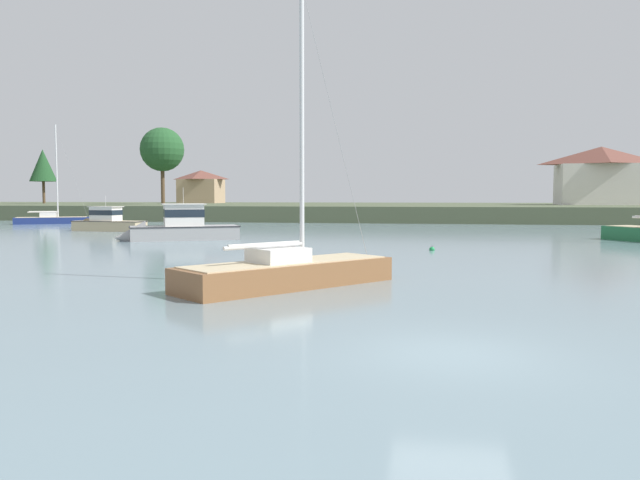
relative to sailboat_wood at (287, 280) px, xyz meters
The scene contains 11 objects.
ground_plane 10.27m from the sailboat_wood, 57.38° to the right, with size 544.12×544.12×0.00m, color gray.
far_shore_bank 78.20m from the sailboat_wood, 85.94° to the left, with size 244.85×50.56×2.01m, color #4C563D.
sailboat_wood is the anchor object (origin of this frame).
cruiser_grey 25.95m from the sailboat_wood, 122.40° to the left, with size 9.27×6.53×4.93m.
cruiser_sand 41.18m from the sailboat_wood, 128.27° to the left, with size 7.96×2.85×4.08m.
sailboat_navy 60.03m from the sailboat_wood, 131.03° to the left, with size 8.33×6.27×12.27m.
mooring_buoy_green 17.04m from the sailboat_wood, 72.35° to the left, with size 0.33×0.33×0.38m.
shore_tree_right_mid 80.84m from the sailboat_wood, 117.47° to the left, with size 6.91×6.91×12.11m.
shore_tree_inland_b 99.15m from the sailboat_wood, 128.81° to the left, with size 4.57×4.57×9.45m.
cottage_near_water 96.06m from the sailboat_wood, 112.83° to the left, with size 7.92×6.49×6.07m.
cottage_behind_trees 81.24m from the sailboat_wood, 68.63° to the left, with size 12.82×7.55×8.51m.
Camera 1 is at (-0.45, -13.01, 3.26)m, focal length 34.79 mm.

